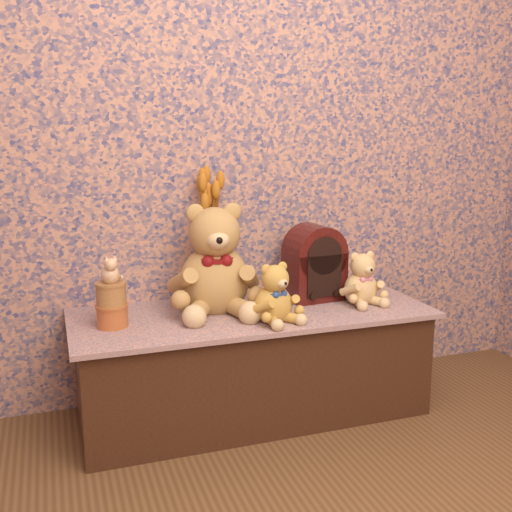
# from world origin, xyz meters

# --- Properties ---
(display_shelf) EXTENTS (1.47, 0.59, 0.45)m
(display_shelf) POSITION_xyz_m (0.00, 1.22, 0.23)
(display_shelf) COLOR #35496E
(display_shelf) RESTS_ON ground
(teddy_large) EXTENTS (0.43, 0.49, 0.48)m
(teddy_large) POSITION_xyz_m (-0.14, 1.28, 0.69)
(teddy_large) COLOR #A3723F
(teddy_large) RESTS_ON display_shelf
(teddy_medium) EXTENTS (0.26, 0.28, 0.25)m
(teddy_medium) POSITION_xyz_m (0.03, 1.06, 0.57)
(teddy_medium) COLOR #BF8536
(teddy_medium) RESTS_ON display_shelf
(teddy_small) EXTENTS (0.21, 0.24, 0.24)m
(teddy_small) POSITION_xyz_m (0.48, 1.17, 0.57)
(teddy_small) COLOR tan
(teddy_small) RESTS_ON display_shelf
(cathedral_radio) EXTENTS (0.25, 0.19, 0.33)m
(cathedral_radio) POSITION_xyz_m (0.31, 1.30, 0.62)
(cathedral_radio) COLOR #3B0C0A
(cathedral_radio) RESTS_ON display_shelf
(ceramic_vase) EXTENTS (0.14, 0.14, 0.19)m
(ceramic_vase) POSITION_xyz_m (-0.12, 1.42, 0.54)
(ceramic_vase) COLOR tan
(ceramic_vase) RESTS_ON display_shelf
(dried_stalks) EXTENTS (0.24, 0.24, 0.42)m
(dried_stalks) POSITION_xyz_m (-0.12, 1.42, 0.85)
(dried_stalks) COLOR #BA6A1D
(dried_stalks) RESTS_ON ceramic_vase
(biscuit_tin_lower) EXTENTS (0.13, 0.13, 0.08)m
(biscuit_tin_lower) POSITION_xyz_m (-0.56, 1.19, 0.49)
(biscuit_tin_lower) COLOR gold
(biscuit_tin_lower) RESTS_ON display_shelf
(biscuit_tin_upper) EXTENTS (0.14, 0.14, 0.09)m
(biscuit_tin_upper) POSITION_xyz_m (-0.56, 1.19, 0.58)
(biscuit_tin_upper) COLOR tan
(biscuit_tin_upper) RESTS_ON biscuit_tin_lower
(cat_figurine) EXTENTS (0.09, 0.10, 0.11)m
(cat_figurine) POSITION_xyz_m (-0.56, 1.19, 0.68)
(cat_figurine) COLOR silver
(cat_figurine) RESTS_ON biscuit_tin_upper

